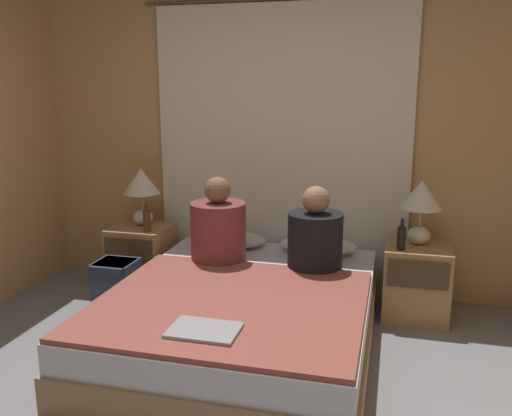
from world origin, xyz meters
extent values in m
cube|color=tan|center=(0.00, 2.09, 1.25)|extent=(4.15, 0.06, 2.50)
cube|color=white|center=(0.00, 2.03, 1.13)|extent=(2.02, 0.03, 2.26)
cube|color=#99754C|center=(0.00, 0.95, 0.11)|extent=(1.60, 2.05, 0.23)
cube|color=silver|center=(0.00, 0.95, 0.31)|extent=(1.56, 2.01, 0.18)
cube|color=#A87F51|center=(-1.08, 1.70, 0.27)|extent=(0.46, 0.43, 0.54)
cube|color=#4C3823|center=(-1.08, 1.48, 0.40)|extent=(0.40, 0.02, 0.19)
cube|color=#A87F51|center=(1.08, 1.70, 0.27)|extent=(0.46, 0.43, 0.54)
cube|color=#4C3823|center=(1.08, 1.48, 0.40)|extent=(0.40, 0.02, 0.19)
ellipsoid|color=silver|center=(-1.08, 1.75, 0.60)|extent=(0.16, 0.16, 0.13)
cylinder|color=#B2A893|center=(-1.08, 1.75, 0.73)|extent=(0.02, 0.02, 0.13)
cone|color=silver|center=(-1.08, 1.75, 0.90)|extent=(0.30, 0.30, 0.21)
ellipsoid|color=silver|center=(1.08, 1.75, 0.60)|extent=(0.16, 0.16, 0.13)
cylinder|color=#B2A893|center=(1.08, 1.75, 0.73)|extent=(0.02, 0.02, 0.13)
cone|color=silver|center=(1.08, 1.75, 0.90)|extent=(0.30, 0.30, 0.21)
ellipsoid|color=silver|center=(-0.35, 1.78, 0.46)|extent=(0.58, 0.31, 0.12)
ellipsoid|color=silver|center=(0.35, 1.78, 0.46)|extent=(0.58, 0.31, 0.12)
cube|color=#994C42|center=(0.00, 0.66, 0.42)|extent=(1.54, 1.40, 0.03)
cylinder|color=brown|center=(-0.32, 1.40, 0.62)|extent=(0.40, 0.40, 0.44)
sphere|color=#846047|center=(-0.32, 1.40, 0.93)|extent=(0.19, 0.19, 0.19)
cylinder|color=black|center=(0.38, 1.40, 0.60)|extent=(0.38, 0.38, 0.40)
sphere|color=#A87A5B|center=(0.38, 1.40, 0.90)|extent=(0.19, 0.19, 0.19)
cylinder|color=#513819|center=(-0.96, 1.58, 0.62)|extent=(0.06, 0.06, 0.17)
cylinder|color=#513819|center=(-0.96, 1.58, 0.73)|extent=(0.02, 0.02, 0.06)
cylinder|color=black|center=(0.96, 1.58, 0.62)|extent=(0.06, 0.06, 0.16)
cylinder|color=black|center=(0.96, 1.58, 0.73)|extent=(0.02, 0.02, 0.06)
cube|color=#9EA0A5|center=(-0.01, 0.23, 0.44)|extent=(0.36, 0.25, 0.02)
cube|color=#333D56|center=(-1.03, 1.20, 0.21)|extent=(0.28, 0.26, 0.41)
cube|color=#283045|center=(-1.03, 1.17, 0.37)|extent=(0.26, 0.27, 0.08)
camera|label=1|loc=(0.88, -2.16, 1.66)|focal=38.00mm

